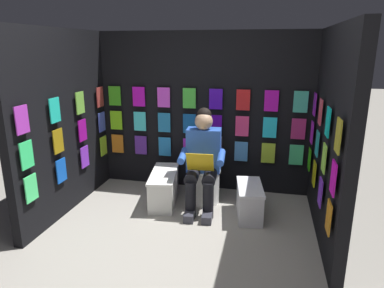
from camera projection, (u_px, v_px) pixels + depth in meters
name	position (u px, v px, depth m)	size (l,w,h in m)	color
ground_plane	(161.00, 268.00, 3.03)	(30.00, 30.00, 0.00)	#9E998E
display_wall_back	(203.00, 113.00, 4.56)	(2.88, 0.14, 2.07)	black
display_wall_left	(331.00, 137.00, 3.33)	(0.14, 1.88, 2.07)	black
display_wall_right	(63.00, 123.00, 3.93)	(0.14, 1.88, 2.07)	black
toilet	(205.00, 175.00, 4.32)	(0.42, 0.56, 0.77)	white
person_reading	(202.00, 160.00, 4.03)	(0.54, 0.70, 1.19)	blue
comic_longbox_near	(164.00, 187.00, 4.27)	(0.42, 0.81, 0.39)	white
comic_longbox_far	(249.00, 201.00, 3.92)	(0.35, 0.63, 0.37)	silver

